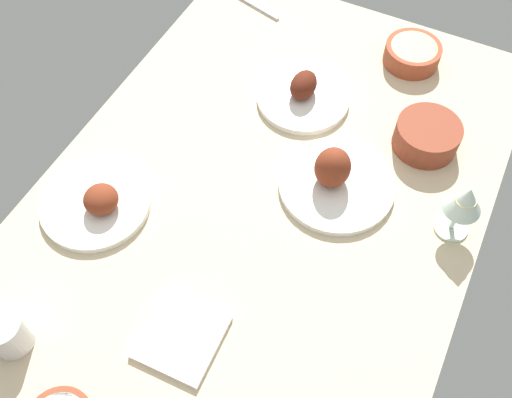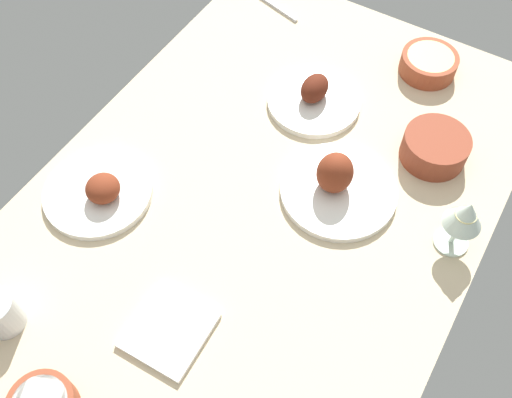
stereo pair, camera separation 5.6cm
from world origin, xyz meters
TOP-DOWN VIEW (x-y plane):
  - dining_table at (0.00, 0.00)cm, footprint 140.00×90.00cm
  - plate_far_side at (31.71, 3.27)cm, footprint 22.03×22.03cm
  - plate_near_viewer at (11.69, -12.88)cm, footprint 24.86×24.86cm
  - plate_center_main at (-15.29, 29.40)cm, footprint 23.05×23.05cm
  - bowl_potatoes at (55.57, -15.67)cm, footprint 13.77×13.77cm
  - bowl_soup at (31.16, -26.80)cm, footprint 14.40×14.40cm
  - wine_glass at (12.61, -38.33)cm, footprint 7.60×7.60cm
  - folded_napkin at (-32.14, -0.80)cm, footprint 15.00×14.40cm
  - fork_loose at (57.29, 29.20)cm, footprint 5.37×16.93cm

SIDE VIEW (x-z plane):
  - dining_table at x=0.00cm, z-range 0.00..4.00cm
  - fork_loose at x=57.29cm, z-range 4.00..4.80cm
  - folded_napkin at x=-32.14cm, z-range 4.00..5.20cm
  - plate_center_main at x=-15.29cm, z-range 2.18..9.07cm
  - plate_far_side at x=31.71cm, z-range 2.10..9.46cm
  - plate_near_viewer at x=11.69cm, z-range 1.35..12.04cm
  - bowl_potatoes at x=55.57cm, z-range 4.24..9.24cm
  - bowl_soup at x=31.16cm, z-range 4.26..10.63cm
  - wine_glass at x=12.61cm, z-range 6.93..20.93cm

